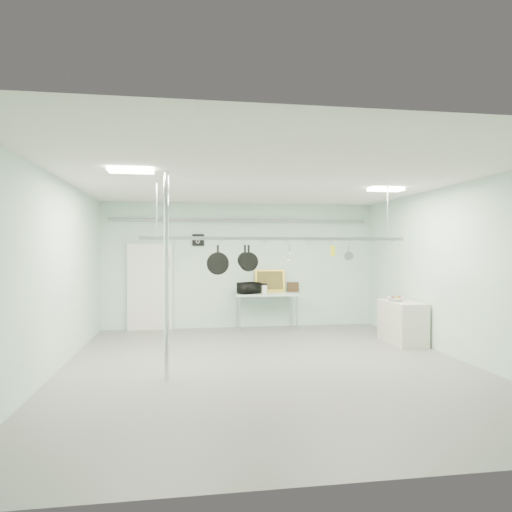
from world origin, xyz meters
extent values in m
plane|color=gray|center=(0.00, 0.00, 0.00)|extent=(8.00, 8.00, 0.00)
cube|color=silver|center=(0.00, 0.00, 3.19)|extent=(7.00, 8.00, 0.02)
cube|color=silver|center=(0.00, 3.99, 1.60)|extent=(7.00, 0.02, 3.20)
cube|color=silver|center=(3.49, 0.00, 1.60)|extent=(0.02, 8.00, 3.20)
cube|color=silver|center=(-2.30, 3.94, 1.05)|extent=(1.10, 0.10, 2.20)
cube|color=black|center=(-1.10, 3.97, 2.25)|extent=(0.30, 0.04, 0.30)
cylinder|color=gray|center=(0.00, 3.90, 2.75)|extent=(6.60, 0.07, 0.07)
cylinder|color=silver|center=(-1.70, -0.60, 1.60)|extent=(0.08, 0.08, 3.20)
cube|color=#B5D5C0|center=(0.60, 3.60, 0.88)|extent=(1.60, 0.70, 0.05)
cylinder|color=#B7B7BC|center=(-0.12, 3.32, 0.43)|extent=(0.04, 0.04, 0.86)
cylinder|color=#B7B7BC|center=(-0.12, 3.88, 0.43)|extent=(0.04, 0.04, 0.86)
cylinder|color=#B7B7BC|center=(1.32, 3.32, 0.43)|extent=(0.04, 0.04, 0.86)
cylinder|color=#B7B7BC|center=(1.32, 3.88, 0.43)|extent=(0.04, 0.04, 0.86)
cube|color=beige|center=(3.15, 1.40, 0.45)|extent=(0.60, 1.20, 0.90)
cube|color=#B7B7BC|center=(0.20, 0.30, 2.20)|extent=(4.80, 0.06, 0.06)
cylinder|color=#B7B7BC|center=(-1.90, 0.30, 2.70)|extent=(0.02, 0.02, 0.94)
cylinder|color=#B7B7BC|center=(2.30, 0.30, 2.70)|extent=(0.02, 0.02, 0.94)
cube|color=white|center=(-2.20, -0.80, 3.16)|extent=(0.65, 0.30, 0.05)
cube|color=white|center=(2.40, 0.60, 3.16)|extent=(0.65, 0.30, 0.05)
imported|color=black|center=(0.14, 3.56, 1.05)|extent=(0.60, 0.52, 0.28)
cylinder|color=white|center=(0.54, 3.61, 1.01)|extent=(0.17, 0.17, 0.21)
cube|color=gold|center=(0.74, 3.90, 1.20)|extent=(0.78, 0.16, 0.58)
cube|color=#362312|center=(1.36, 3.90, 1.03)|extent=(0.30, 0.09, 0.25)
imported|color=silver|center=(3.05, 1.49, 0.94)|extent=(0.43, 0.43, 0.08)
camera|label=1|loc=(-1.40, -7.70, 1.99)|focal=32.00mm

